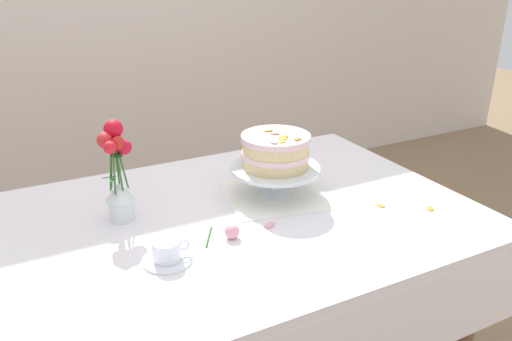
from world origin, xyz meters
TOP-DOWN VIEW (x-y plane):
  - dining_table at (0.00, -0.03)m, footprint 1.40×1.00m
  - linen_napkin at (0.16, 0.06)m, footprint 0.38×0.38m
  - cake_stand at (0.16, 0.06)m, footprint 0.29×0.29m
  - layer_cake at (0.16, 0.06)m, footprint 0.22×0.22m
  - flower_vase at (-0.33, 0.13)m, footprint 0.09×0.10m
  - teacup at (-0.28, -0.16)m, footprint 0.13×0.13m
  - fallen_rose at (-0.09, -0.13)m, footprint 0.11×0.10m
  - loose_petal_0 at (0.41, -0.16)m, footprint 0.02×0.04m
  - loose_petal_1 at (0.04, -0.11)m, footprint 0.05×0.04m
  - loose_petal_2 at (0.53, -0.25)m, footprint 0.04×0.04m

SIDE VIEW (x-z plane):
  - dining_table at x=0.00m, z-range 0.28..1.02m
  - linen_napkin at x=0.16m, z-range 0.74..0.74m
  - loose_petal_0 at x=0.41m, z-range 0.74..0.74m
  - loose_petal_2 at x=0.53m, z-range 0.74..0.74m
  - loose_petal_1 at x=0.04m, z-range 0.74..0.75m
  - fallen_rose at x=-0.09m, z-range 0.74..0.78m
  - teacup at x=-0.28m, z-range 0.74..0.79m
  - cake_stand at x=0.16m, z-range 0.77..0.87m
  - flower_vase at x=-0.33m, z-range 0.74..1.04m
  - layer_cake at x=0.16m, z-range 0.84..0.95m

